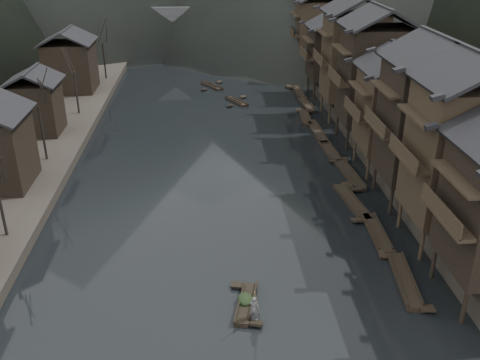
{
  "coord_description": "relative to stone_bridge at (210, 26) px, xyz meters",
  "views": [
    {
      "loc": [
        -1.39,
        -35.82,
        22.27
      ],
      "look_at": [
        1.45,
        6.08,
        2.5
      ],
      "focal_mm": 40.0,
      "sensor_mm": 36.0,
      "label": 1
    }
  ],
  "objects": [
    {
      "name": "water",
      "position": [
        0.0,
        -72.0,
        -5.11
      ],
      "size": [
        300.0,
        300.0,
        0.0
      ],
      "primitive_type": "plane",
      "color": "black",
      "rests_on": "ground"
    },
    {
      "name": "stone_bridge",
      "position": [
        0.0,
        0.0,
        0.0
      ],
      "size": [
        40.0,
        6.0,
        9.0
      ],
      "color": "#4C4C4F",
      "rests_on": "ground"
    },
    {
      "name": "midriver_boats",
      "position": [
        2.67,
        -18.11,
        -4.91
      ],
      "size": [
        7.44,
        40.53,
        0.44
      ],
      "color": "black",
      "rests_on": "water"
    },
    {
      "name": "moored_sampans",
      "position": [
        12.1,
        -50.84,
        -4.91
      ],
      "size": [
        3.1,
        61.23,
        0.47
      ],
      "color": "black",
      "rests_on": "water"
    },
    {
      "name": "stilt_houses",
      "position": [
        17.28,
        -52.95,
        3.76
      ],
      "size": [
        9.0,
        67.6,
        15.48
      ],
      "color": "black",
      "rests_on": "ground"
    },
    {
      "name": "bamboo_pole",
      "position": [
        1.47,
        -81.5,
        -1.11
      ],
      "size": [
        0.65,
        2.22,
        3.68
      ],
      "primitive_type": "cylinder",
      "rotation": [
        0.55,
        0.0,
        -0.26
      ],
      "color": "#8C7A51",
      "rests_on": "boatman"
    },
    {
      "name": "right_bank",
      "position": [
        35.0,
        -32.0,
        -4.21
      ],
      "size": [
        40.0,
        200.0,
        1.8
      ],
      "primitive_type": "cube",
      "color": "#2D2823",
      "rests_on": "ground"
    },
    {
      "name": "left_houses",
      "position": [
        -20.5,
        -51.88,
        0.55
      ],
      "size": [
        8.1,
        53.2,
        8.73
      ],
      "color": "black",
      "rests_on": "left_bank"
    },
    {
      "name": "boatman",
      "position": [
        1.27,
        -81.5,
        -3.82
      ],
      "size": [
        0.75,
        0.65,
        1.72
      ],
      "primitive_type": "imported",
      "rotation": [
        0.0,
        0.0,
        2.67
      ],
      "color": "#5F5F61",
      "rests_on": "hero_sampan"
    },
    {
      "name": "bare_trees",
      "position": [
        -17.0,
        -49.02,
        1.6
      ],
      "size": [
        3.99,
        62.42,
        7.97
      ],
      "color": "black",
      "rests_on": "left_bank"
    },
    {
      "name": "cargo_heap",
      "position": [
        0.85,
        -79.71,
        -4.37
      ],
      "size": [
        1.02,
        1.34,
        0.61
      ],
      "primitive_type": "ellipsoid",
      "color": "black",
      "rests_on": "hero_sampan"
    },
    {
      "name": "hero_sampan",
      "position": [
        0.9,
        -79.92,
        -4.91
      ],
      "size": [
        1.91,
        4.7,
        0.43
      ],
      "color": "black",
      "rests_on": "water"
    }
  ]
}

